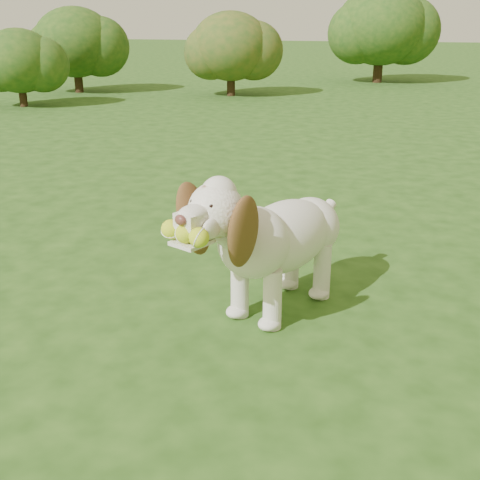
# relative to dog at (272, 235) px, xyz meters

# --- Properties ---
(ground) EXTENTS (80.00, 80.00, 0.00)m
(ground) POSITION_rel_dog_xyz_m (-0.24, -0.11, -0.44)
(ground) COLOR #1F4112
(ground) RESTS_ON ground
(dog) EXTENTS (0.78, 1.22, 0.83)m
(dog) POSITION_rel_dog_xyz_m (0.00, 0.00, 0.00)
(dog) COLOR silver
(dog) RESTS_ON ground
(shrub_a) EXTENTS (1.28, 1.28, 1.33)m
(shrub_a) POSITION_rel_dog_xyz_m (-5.93, 6.63, 0.34)
(shrub_a) COLOR #382314
(shrub_a) RESTS_ON ground
(shrub_e) EXTENTS (1.65, 1.65, 1.71)m
(shrub_e) POSITION_rel_dog_xyz_m (-6.06, 8.83, 0.57)
(shrub_e) COLOR #382314
(shrub_e) RESTS_ON ground
(shrub_i) EXTENTS (2.14, 2.14, 2.21)m
(shrub_i) POSITION_rel_dog_xyz_m (-0.09, 12.58, 0.86)
(shrub_i) COLOR #382314
(shrub_i) RESTS_ON ground
(shrub_b) EXTENTS (1.56, 1.56, 1.62)m
(shrub_b) POSITION_rel_dog_xyz_m (-2.81, 9.11, 0.51)
(shrub_b) COLOR #382314
(shrub_b) RESTS_ON ground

